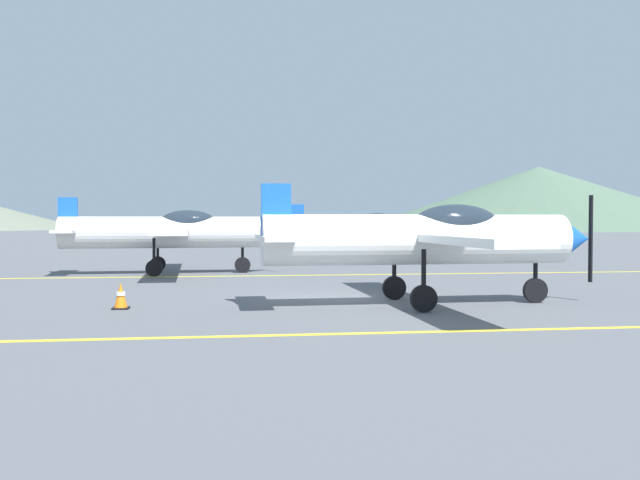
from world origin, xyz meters
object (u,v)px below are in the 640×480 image
Objects in this scene: car_sedan at (442,238)px; airplane_mid at (170,231)px; airplane_near at (430,238)px; airplane_far at (365,228)px; traffic_cone_front at (121,296)px.

airplane_mid is at bearing -134.97° from car_sedan.
car_sedan is (8.47, 25.32, -0.73)m from airplane_near.
car_sedan is (6.04, 5.80, -0.73)m from airplane_far.
airplane_far is 8.40m from car_sedan.
traffic_cone_front is at bearing -91.36° from airplane_mid.
airplane_near is 1.00× the size of airplane_mid.
airplane_mid is 1.00× the size of airplane_far.
airplane_near is at bearing -1.88° from traffic_cone_front.
airplane_mid is 2.00× the size of car_sedan.
airplane_near is 26.71m from car_sedan.
car_sedan is (15.24, 15.25, -0.73)m from airplane_mid.
airplane_mid reaches higher than car_sedan.
airplane_mid is 21.58m from car_sedan.
airplane_far reaches higher than traffic_cone_front.
airplane_near is at bearing -97.12° from airplane_far.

